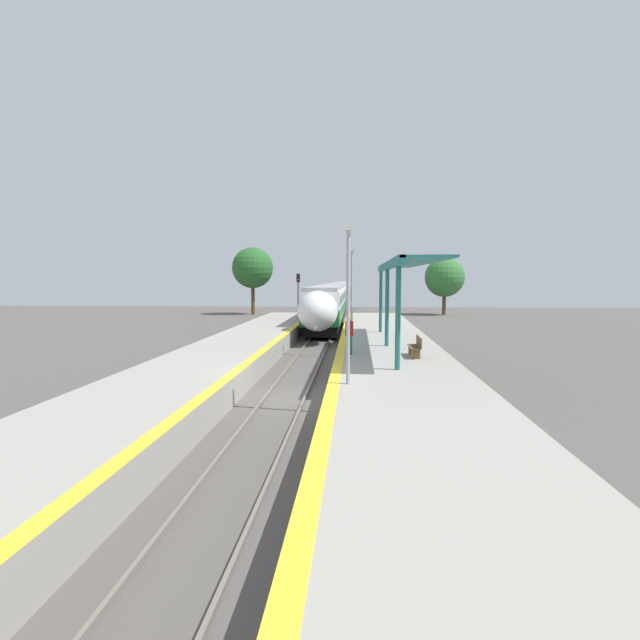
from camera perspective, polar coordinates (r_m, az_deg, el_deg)
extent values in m
plane|color=#56514C|center=(18.56, -3.92, -8.95)|extent=(120.00, 120.00, 0.00)
cube|color=slate|center=(18.66, -6.13, -8.66)|extent=(0.08, 90.00, 0.15)
cube|color=slate|center=(18.46, -1.68, -8.78)|extent=(0.08, 90.00, 0.15)
cube|color=black|center=(43.85, 0.81, -0.19)|extent=(2.46, 17.23, 0.81)
cube|color=#196633|center=(43.79, 0.81, 0.90)|extent=(2.79, 18.73, 0.86)
cube|color=#196633|center=(43.75, 0.82, 1.65)|extent=(2.81, 18.73, 0.29)
cube|color=silver|center=(43.72, 0.82, 2.69)|extent=(2.79, 18.73, 1.30)
cube|color=black|center=(43.72, 0.82, 2.60)|extent=(2.82, 17.23, 0.71)
cube|color=#9E9EA3|center=(43.69, 0.82, 3.74)|extent=(2.52, 18.73, 0.30)
cylinder|color=black|center=(37.06, -0.93, -1.35)|extent=(0.12, 0.92, 0.92)
cylinder|color=black|center=(36.96, 1.30, -1.37)|extent=(0.12, 0.92, 0.92)
cylinder|color=black|center=(39.24, -0.64, -1.01)|extent=(0.12, 0.92, 0.92)
cylinder|color=black|center=(39.15, 1.46, -1.03)|extent=(0.12, 0.92, 0.92)
cylinder|color=black|center=(48.59, 0.29, 0.10)|extent=(0.12, 0.92, 0.92)
cylinder|color=black|center=(48.51, 1.99, 0.09)|extent=(0.12, 0.92, 0.92)
cylinder|color=black|center=(50.78, 0.46, 0.30)|extent=(0.12, 0.92, 0.92)
cylinder|color=black|center=(50.70, 2.08, 0.29)|extent=(0.12, 0.92, 0.92)
ellipsoid|color=silver|center=(33.08, -0.27, 1.03)|extent=(2.68, 4.01, 2.69)
ellipsoid|color=black|center=(32.55, -0.34, 1.75)|extent=(1.96, 2.34, 1.37)
sphere|color=#F9F4CC|center=(31.66, -0.48, -0.90)|extent=(0.24, 0.24, 0.24)
cube|color=black|center=(63.30, 1.85, 1.33)|extent=(2.46, 17.23, 0.81)
cube|color=#196633|center=(63.26, 1.85, 2.08)|extent=(2.79, 18.73, 0.86)
cube|color=#196633|center=(63.24, 1.85, 2.60)|extent=(2.81, 18.73, 0.29)
cube|color=silver|center=(63.21, 1.86, 3.32)|extent=(2.79, 18.73, 1.30)
cube|color=black|center=(63.21, 1.86, 3.26)|extent=(2.82, 17.23, 0.71)
cube|color=#9E9EA3|center=(63.20, 1.86, 4.04)|extent=(2.52, 18.73, 0.30)
cylinder|color=black|center=(56.47, 0.83, 0.75)|extent=(0.12, 0.92, 0.92)
cylinder|color=black|center=(56.40, 2.30, 0.74)|extent=(0.12, 0.92, 0.92)
cylinder|color=black|center=(58.66, 0.96, 0.90)|extent=(0.12, 0.92, 0.92)
cylinder|color=black|center=(58.60, 2.37, 0.89)|extent=(0.12, 0.92, 0.92)
cylinder|color=black|center=(68.04, 1.40, 1.43)|extent=(0.12, 0.92, 0.92)
cylinder|color=black|center=(67.98, 2.62, 1.42)|extent=(0.12, 0.92, 0.92)
cylinder|color=black|center=(70.23, 1.49, 1.53)|extent=(0.12, 0.92, 0.92)
cylinder|color=black|center=(70.18, 2.67, 1.52)|extent=(0.12, 0.92, 0.92)
cube|color=black|center=(82.79, 2.40, 2.13)|extent=(2.46, 17.23, 0.81)
cube|color=#196633|center=(82.76, 2.40, 2.70)|extent=(2.79, 18.73, 0.86)
cube|color=#196633|center=(82.74, 2.40, 3.10)|extent=(2.81, 18.73, 0.29)
cube|color=silver|center=(82.72, 2.40, 3.65)|extent=(2.79, 18.73, 1.30)
cube|color=black|center=(82.72, 2.40, 3.61)|extent=(2.82, 17.23, 0.71)
cube|color=#9E9EA3|center=(82.71, 2.41, 4.21)|extent=(2.52, 18.73, 0.30)
cylinder|color=black|center=(75.93, 1.69, 1.77)|extent=(0.12, 0.92, 0.92)
cylinder|color=black|center=(75.89, 2.78, 1.76)|extent=(0.12, 0.92, 0.92)
cylinder|color=black|center=(78.13, 1.76, 1.85)|extent=(0.12, 0.92, 0.92)
cylinder|color=black|center=(78.08, 2.82, 1.85)|extent=(0.12, 0.92, 0.92)
cylinder|color=black|center=(87.52, 2.02, 2.16)|extent=(0.12, 0.92, 0.92)
cylinder|color=black|center=(87.48, 2.97, 2.16)|extent=(0.12, 0.92, 0.92)
cylinder|color=black|center=(89.72, 2.08, 2.23)|extent=(0.12, 0.92, 0.92)
cylinder|color=black|center=(89.68, 3.00, 2.22)|extent=(0.12, 0.92, 0.92)
cube|color=black|center=(102.30, 2.74, 2.62)|extent=(2.46, 17.23, 0.81)
cube|color=#196633|center=(102.27, 2.74, 3.09)|extent=(2.79, 18.73, 0.86)
cube|color=#196633|center=(102.25, 2.74, 3.41)|extent=(2.81, 18.73, 0.29)
cube|color=silver|center=(102.24, 2.74, 3.86)|extent=(2.79, 18.73, 1.30)
cube|color=black|center=(102.24, 2.74, 3.82)|extent=(2.82, 17.23, 0.71)
cube|color=#9E9EA3|center=(102.23, 2.75, 4.31)|extent=(2.52, 18.73, 0.30)
cylinder|color=black|center=(95.43, 2.20, 2.38)|extent=(0.12, 0.92, 0.92)
cylinder|color=black|center=(95.39, 3.07, 2.37)|extent=(0.12, 0.92, 0.92)
cylinder|color=black|center=(97.62, 2.25, 2.43)|extent=(0.12, 0.92, 0.92)
cylinder|color=black|center=(97.59, 3.09, 2.42)|extent=(0.12, 0.92, 0.92)
cylinder|color=black|center=(107.02, 2.42, 2.63)|extent=(0.12, 0.92, 0.92)
cylinder|color=black|center=(106.99, 3.19, 2.63)|extent=(0.12, 0.92, 0.92)
cylinder|color=black|center=(109.22, 2.45, 2.67)|extent=(0.12, 0.92, 0.92)
cylinder|color=black|center=(109.19, 3.21, 2.67)|extent=(0.12, 0.92, 0.92)
cube|color=#9E998E|center=(18.35, 9.29, -7.57)|extent=(5.12, 64.00, 1.00)
cube|color=yellow|center=(18.19, 1.84, -6.01)|extent=(0.40, 64.00, 0.01)
cube|color=#9E998E|center=(19.36, -15.34, -7.03)|extent=(4.41, 64.00, 1.00)
cube|color=yellow|center=(18.70, -9.55, -5.77)|extent=(0.40, 64.00, 0.01)
cube|color=brown|center=(21.54, 10.91, -3.85)|extent=(0.36, 0.06, 0.42)
cube|color=brown|center=(22.81, 10.53, -3.37)|extent=(0.36, 0.06, 0.42)
cube|color=brown|center=(22.14, 10.72, -3.02)|extent=(0.44, 1.72, 0.03)
cube|color=brown|center=(22.14, 11.25, -2.42)|extent=(0.04, 1.72, 0.44)
cube|color=#1E604C|center=(22.48, 3.36, -2.88)|extent=(0.28, 0.20, 0.83)
cube|color=maroon|center=(22.39, 3.37, -0.99)|extent=(0.36, 0.22, 0.66)
sphere|color=beige|center=(22.35, 3.37, 0.14)|extent=(0.23, 0.23, 0.23)
cylinder|color=#59595E|center=(41.93, -2.49, 1.54)|extent=(0.14, 0.14, 4.10)
cube|color=black|center=(41.87, -2.51, 4.82)|extent=(0.28, 0.20, 0.70)
sphere|color=black|center=(41.76, -2.52, 5.05)|extent=(0.14, 0.14, 0.14)
sphere|color=red|center=(41.76, -2.52, 4.59)|extent=(0.14, 0.14, 0.14)
cylinder|color=#9E9EA3|center=(15.95, 3.23, 1.35)|extent=(0.12, 0.12, 4.91)
cube|color=silver|center=(16.01, 3.27, 10.59)|extent=(0.36, 0.20, 0.24)
cylinder|color=#9E9EA3|center=(27.69, 3.63, 2.79)|extent=(0.12, 0.12, 4.91)
cube|color=silver|center=(27.72, 3.66, 8.11)|extent=(0.36, 0.20, 0.24)
cylinder|color=#1E6B66|center=(18.72, 8.90, 0.31)|extent=(0.20, 0.20, 3.94)
cylinder|color=#1E6B66|center=(25.32, 7.67, 1.47)|extent=(0.20, 0.20, 3.94)
cylinder|color=#1E6B66|center=(31.93, 6.95, 2.15)|extent=(0.20, 0.20, 3.94)
cube|color=#1E6B66|center=(25.28, 7.72, 6.15)|extent=(0.24, 16.26, 0.36)
cube|color=#1E6B66|center=(25.36, 9.77, 6.40)|extent=(2.00, 16.26, 0.10)
cylinder|color=brown|center=(61.99, -7.67, 2.36)|extent=(0.44, 0.44, 3.72)
sphere|color=#286028|center=(61.95, -7.71, 5.94)|extent=(5.02, 5.02, 5.02)
cylinder|color=brown|center=(62.34, 13.99, 1.79)|extent=(0.44, 0.44, 2.66)
sphere|color=#337033|center=(62.26, 14.05, 4.76)|extent=(4.77, 4.77, 4.77)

